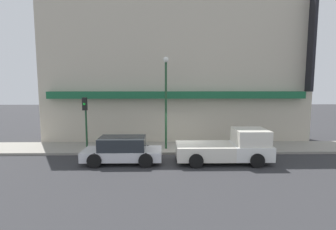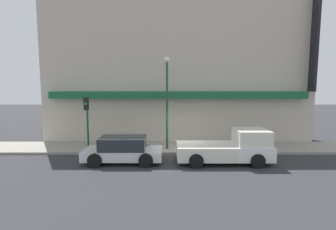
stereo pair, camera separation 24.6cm
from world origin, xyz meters
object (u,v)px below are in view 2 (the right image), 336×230
(fire_hydrant, at_px, (179,145))
(parked_car, at_px, (122,150))
(street_lamp, at_px, (166,93))
(pickup_truck, at_px, (229,148))
(traffic_light, at_px, (86,114))

(fire_hydrant, bearing_deg, parked_car, -146.57)
(parked_car, bearing_deg, street_lamp, 44.90)
(fire_hydrant, bearing_deg, pickup_truck, -38.67)
(pickup_truck, xyz_separation_m, street_lamp, (-3.53, 2.57, 3.01))
(pickup_truck, distance_m, traffic_light, 9.00)
(pickup_truck, height_order, street_lamp, street_lamp)
(fire_hydrant, relative_size, traffic_light, 0.19)
(parked_car, xyz_separation_m, fire_hydrant, (3.28, 2.16, -0.24))
(parked_car, height_order, fire_hydrant, parked_car)
(traffic_light, bearing_deg, pickup_truck, -13.70)
(pickup_truck, distance_m, fire_hydrant, 3.48)
(pickup_truck, relative_size, traffic_light, 1.53)
(pickup_truck, height_order, parked_car, pickup_truck)
(pickup_truck, bearing_deg, street_lamp, 144.91)
(parked_car, height_order, traffic_light, traffic_light)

